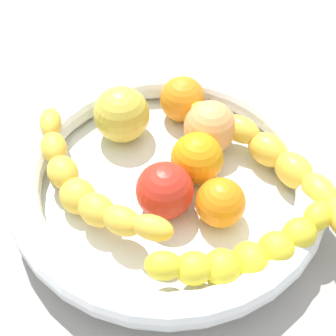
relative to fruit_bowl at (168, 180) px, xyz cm
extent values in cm
cube|color=gray|center=(0.00, 0.00, -4.37)|extent=(120.00, 120.00, 3.00)
cylinder|color=white|center=(0.00, 0.00, -1.85)|extent=(33.55, 33.55, 2.05)
torus|color=white|center=(0.00, 0.00, 0.93)|extent=(36.01, 36.01, 3.52)
ellipsoid|color=yellow|center=(-11.49, 5.23, 2.90)|extent=(4.14, 4.54, 2.78)
ellipsoid|color=yellow|center=(-12.60, 2.59, 2.37)|extent=(4.29, 4.55, 3.28)
ellipsoid|color=yellow|center=(-13.33, -0.18, 1.84)|extent=(4.40, 4.33, 3.78)
ellipsoid|color=yellow|center=(-13.68, -3.02, 1.31)|extent=(4.46, 3.90, 4.28)
ellipsoid|color=yellow|center=(-13.62, -5.89, 1.84)|extent=(4.09, 4.00, 3.78)
ellipsoid|color=yellow|center=(-13.17, -8.72, 2.37)|extent=(4.02, 4.33, 3.28)
ellipsoid|color=yellow|center=(-12.34, -11.46, 2.90)|extent=(3.91, 4.44, 2.78)
ellipsoid|color=yellow|center=(11.00, 10.67, 3.47)|extent=(4.89, 3.56, 2.53)
ellipsoid|color=yellow|center=(7.63, 11.22, 2.69)|extent=(4.59, 3.28, 2.99)
ellipsoid|color=yellow|center=(4.22, 11.13, 1.91)|extent=(4.78, 3.94, 3.44)
ellipsoid|color=yellow|center=(0.88, 10.41, 1.12)|extent=(5.37, 5.04, 3.90)
ellipsoid|color=yellow|center=(-2.27, 9.08, 1.91)|extent=(5.50, 5.12, 3.44)
ellipsoid|color=yellow|center=(-5.11, 7.18, 2.69)|extent=(5.30, 5.09, 2.99)
ellipsoid|color=yellow|center=(-7.55, 4.79, 3.47)|extent=(4.78, 4.99, 2.53)
ellipsoid|color=yellow|center=(-9.54, -13.70, 2.32)|extent=(5.22, 3.29, 3.22)
ellipsoid|color=yellow|center=(-5.42, -13.37, 1.58)|extent=(5.75, 4.62, 3.79)
ellipsoid|color=yellow|center=(-1.43, -12.28, 1.58)|extent=(6.18, 5.37, 3.79)
ellipsoid|color=yellow|center=(2.28, -10.46, 2.32)|extent=(6.09, 5.44, 3.22)
ellipsoid|color=yellow|center=(5.59, -7.99, 3.06)|extent=(5.61, 5.44, 2.65)
sphere|color=orange|center=(10.20, -6.30, 2.16)|extent=(5.98, 5.98, 5.98)
sphere|color=orange|center=(-6.41, -3.41, 1.89)|extent=(5.43, 5.43, 5.43)
sphere|color=orange|center=(0.09, -3.62, 2.23)|extent=(6.12, 6.12, 6.12)
sphere|color=red|center=(-2.95, 1.62, 2.35)|extent=(6.35, 6.35, 6.35)
sphere|color=gold|center=(9.90, 2.14, 2.70)|extent=(7.05, 7.05, 7.05)
sphere|color=#F2A25A|center=(3.94, -7.20, 2.42)|extent=(6.48, 6.48, 6.48)
camera|label=1|loc=(-30.16, 12.53, 40.30)|focal=47.52mm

